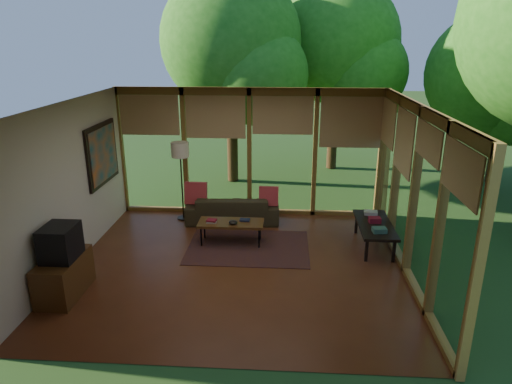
# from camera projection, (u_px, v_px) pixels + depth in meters

# --- Properties ---
(floor) EXTENTS (5.50, 5.50, 0.00)m
(floor) POSITION_uv_depth(u_px,v_px,m) (238.00, 266.00, 7.65)
(floor) COLOR brown
(floor) RESTS_ON ground
(ceiling) EXTENTS (5.50, 5.50, 0.00)m
(ceiling) POSITION_uv_depth(u_px,v_px,m) (236.00, 104.00, 6.79)
(ceiling) COLOR white
(ceiling) RESTS_ON ground
(wall_left) EXTENTS (0.04, 5.00, 2.70)m
(wall_left) POSITION_uv_depth(u_px,v_px,m) (68.00, 187.00, 7.39)
(wall_left) COLOR silver
(wall_left) RESTS_ON ground
(wall_front) EXTENTS (5.50, 0.04, 2.70)m
(wall_front) POSITION_uv_depth(u_px,v_px,m) (212.00, 264.00, 4.86)
(wall_front) COLOR silver
(wall_front) RESTS_ON ground
(window_wall_back) EXTENTS (5.50, 0.12, 2.70)m
(window_wall_back) POSITION_uv_depth(u_px,v_px,m) (249.00, 153.00, 9.59)
(window_wall_back) COLOR olive
(window_wall_back) RESTS_ON ground
(window_wall_right) EXTENTS (0.12, 5.00, 2.70)m
(window_wall_right) POSITION_uv_depth(u_px,v_px,m) (414.00, 194.00, 7.05)
(window_wall_right) COLOR olive
(window_wall_right) RESTS_ON ground
(exterior_lawn) EXTENTS (40.00, 40.00, 0.00)m
(exterior_lawn) POSITION_uv_depth(u_px,v_px,m) (509.00, 157.00, 14.73)
(exterior_lawn) COLOR #23481B
(exterior_lawn) RESTS_ON ground
(tree_nw) EXTENTS (3.47, 3.47, 5.31)m
(tree_nw) POSITION_uv_depth(u_px,v_px,m) (231.00, 42.00, 11.23)
(tree_nw) COLOR #3C2B15
(tree_nw) RESTS_ON ground
(tree_ne) EXTENTS (3.37, 3.37, 5.23)m
(tree_ne) POSITION_uv_depth(u_px,v_px,m) (337.00, 42.00, 12.48)
(tree_ne) COLOR #3C2B15
(tree_ne) RESTS_ON ground
(tree_far) EXTENTS (3.09, 3.09, 4.33)m
(tree_far) POSITION_uv_depth(u_px,v_px,m) (489.00, 75.00, 11.29)
(tree_far) COLOR #3C2B15
(tree_far) RESTS_ON ground
(rug) EXTENTS (2.20, 1.56, 0.01)m
(rug) POSITION_uv_depth(u_px,v_px,m) (248.00, 247.00, 8.34)
(rug) COLOR brown
(rug) RESTS_ON floor
(sofa) EXTENTS (1.95, 0.86, 0.56)m
(sofa) POSITION_uv_depth(u_px,v_px,m) (233.00, 208.00, 9.47)
(sofa) COLOR #362F1B
(sofa) RESTS_ON floor
(pillow_left) EXTENTS (0.45, 0.24, 0.47)m
(pillow_left) POSITION_uv_depth(u_px,v_px,m) (196.00, 194.00, 9.37)
(pillow_left) COLOR maroon
(pillow_left) RESTS_ON sofa
(pillow_right) EXTENTS (0.39, 0.21, 0.41)m
(pillow_right) POSITION_uv_depth(u_px,v_px,m) (269.00, 196.00, 9.28)
(pillow_right) COLOR maroon
(pillow_right) RESTS_ON sofa
(ct_book_lower) EXTENTS (0.18, 0.14, 0.03)m
(ct_book_lower) POSITION_uv_depth(u_px,v_px,m) (212.00, 222.00, 8.36)
(ct_book_lower) COLOR #B4ACA4
(ct_book_lower) RESTS_ON coffee_table
(ct_book_upper) EXTENTS (0.19, 0.16, 0.03)m
(ct_book_upper) POSITION_uv_depth(u_px,v_px,m) (212.00, 220.00, 8.35)
(ct_book_upper) COLOR maroon
(ct_book_upper) RESTS_ON coffee_table
(ct_book_side) EXTENTS (0.20, 0.15, 0.03)m
(ct_book_side) POSITION_uv_depth(u_px,v_px,m) (245.00, 220.00, 8.44)
(ct_book_side) COLOR #161B31
(ct_book_side) RESTS_ON coffee_table
(ct_bowl) EXTENTS (0.16, 0.16, 0.07)m
(ct_bowl) POSITION_uv_depth(u_px,v_px,m) (233.00, 222.00, 8.28)
(ct_bowl) COLOR black
(ct_bowl) RESTS_ON coffee_table
(media_cabinet) EXTENTS (0.50, 1.00, 0.60)m
(media_cabinet) POSITION_uv_depth(u_px,v_px,m) (64.00, 276.00, 6.72)
(media_cabinet) COLOR #593518
(media_cabinet) RESTS_ON floor
(television) EXTENTS (0.45, 0.55, 0.50)m
(television) POSITION_uv_depth(u_px,v_px,m) (60.00, 242.00, 6.54)
(television) COLOR black
(television) RESTS_ON media_cabinet
(console_book_a) EXTENTS (0.25, 0.19, 0.08)m
(console_book_a) POSITION_uv_depth(u_px,v_px,m) (379.00, 230.00, 7.85)
(console_book_a) COLOR #386255
(console_book_a) RESTS_ON side_console
(console_book_b) EXTENTS (0.22, 0.16, 0.10)m
(console_book_b) POSITION_uv_depth(u_px,v_px,m) (375.00, 220.00, 8.27)
(console_book_b) COLOR maroon
(console_book_b) RESTS_ON side_console
(console_book_c) EXTENTS (0.27, 0.21, 0.07)m
(console_book_c) POSITION_uv_depth(u_px,v_px,m) (371.00, 213.00, 8.66)
(console_book_c) COLOR #B4ACA4
(console_book_c) RESTS_ON side_console
(floor_lamp) EXTENTS (0.36, 0.36, 1.65)m
(floor_lamp) POSITION_uv_depth(u_px,v_px,m) (180.00, 154.00, 9.23)
(floor_lamp) COLOR black
(floor_lamp) RESTS_ON floor
(coffee_table) EXTENTS (1.20, 0.50, 0.43)m
(coffee_table) POSITION_uv_depth(u_px,v_px,m) (231.00, 224.00, 8.40)
(coffee_table) COLOR #593518
(coffee_table) RESTS_ON floor
(side_console) EXTENTS (0.60, 1.40, 0.46)m
(side_console) POSITION_uv_depth(u_px,v_px,m) (375.00, 226.00, 8.26)
(side_console) COLOR black
(side_console) RESTS_ON floor
(wall_painting) EXTENTS (0.06, 1.35, 1.15)m
(wall_painting) POSITION_uv_depth(u_px,v_px,m) (102.00, 154.00, 8.65)
(wall_painting) COLOR black
(wall_painting) RESTS_ON wall_left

